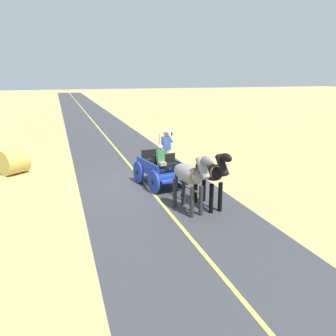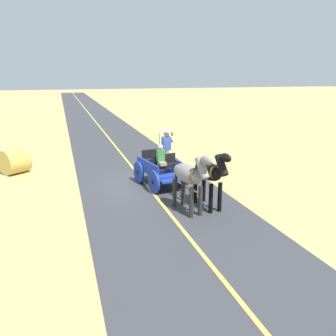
# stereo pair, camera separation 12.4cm
# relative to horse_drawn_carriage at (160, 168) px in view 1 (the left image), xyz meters

# --- Properties ---
(ground_plane) EXTENTS (200.00, 200.00, 0.00)m
(ground_plane) POSITION_rel_horse_drawn_carriage_xyz_m (0.56, -0.40, -0.82)
(ground_plane) COLOR tan
(road_surface) EXTENTS (5.67, 160.00, 0.01)m
(road_surface) POSITION_rel_horse_drawn_carriage_xyz_m (0.56, -0.40, -0.81)
(road_surface) COLOR #38383D
(road_surface) RESTS_ON ground
(road_centre_stripe) EXTENTS (0.12, 160.00, 0.00)m
(road_centre_stripe) POSITION_rel_horse_drawn_carriage_xyz_m (0.56, -0.40, -0.81)
(road_centre_stripe) COLOR #DBCC4C
(road_centre_stripe) RESTS_ON road_surface
(horse_drawn_carriage) EXTENTS (1.83, 4.51, 2.50)m
(horse_drawn_carriage) POSITION_rel_horse_drawn_carriage_xyz_m (0.00, 0.00, 0.00)
(horse_drawn_carriage) COLOR #1E3899
(horse_drawn_carriage) RESTS_ON ground
(horse_near_side) EXTENTS (0.75, 2.15, 2.21)m
(horse_near_side) POSITION_rel_horse_drawn_carriage_xyz_m (-0.95, 2.91, 0.51)
(horse_near_side) COLOR black
(horse_near_side) RESTS_ON ground
(horse_off_side) EXTENTS (0.88, 2.15, 2.21)m
(horse_off_side) POSITION_rel_horse_drawn_carriage_xyz_m (-0.13, 3.06, 0.51)
(horse_off_side) COLOR gray
(horse_off_side) RESTS_ON ground
(hay_bale) EXTENTS (1.60, 1.62, 1.20)m
(hay_bale) POSITION_rel_horse_drawn_carriage_xyz_m (6.18, -4.00, -0.22)
(hay_bale) COLOR gold
(hay_bale) RESTS_ON ground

